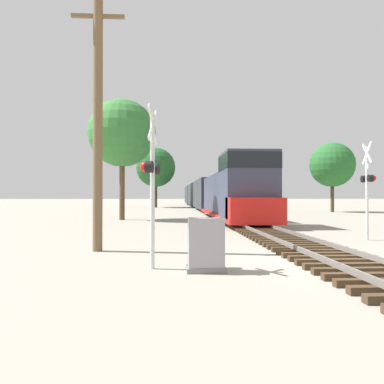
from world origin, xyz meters
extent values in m
plane|color=gray|center=(0.00, 0.00, 0.00)|extent=(400.00, 400.00, 0.00)
cube|color=#42301E|center=(0.00, -2.10, 0.08)|extent=(2.60, 0.22, 0.16)
cube|color=#42301E|center=(0.00, -1.50, 0.08)|extent=(2.60, 0.22, 0.16)
cube|color=#42301E|center=(0.00, -0.90, 0.08)|extent=(2.60, 0.22, 0.16)
cube|color=#42301E|center=(0.00, -0.30, 0.08)|extent=(2.60, 0.22, 0.16)
cube|color=#42301E|center=(0.00, 0.30, 0.08)|extent=(2.60, 0.22, 0.16)
cube|color=#42301E|center=(0.00, 0.90, 0.08)|extent=(2.60, 0.22, 0.16)
cube|color=#42301E|center=(0.00, 1.50, 0.08)|extent=(2.60, 0.22, 0.16)
cube|color=#42301E|center=(0.00, 2.10, 0.08)|extent=(2.60, 0.22, 0.16)
cube|color=#42301E|center=(0.00, 2.70, 0.08)|extent=(2.60, 0.22, 0.16)
cube|color=#42301E|center=(0.00, 3.30, 0.08)|extent=(2.60, 0.22, 0.16)
cube|color=#42301E|center=(0.00, 3.90, 0.08)|extent=(2.60, 0.22, 0.16)
cube|color=#42301E|center=(0.00, 4.50, 0.08)|extent=(2.60, 0.22, 0.16)
cube|color=#42301E|center=(0.00, 5.10, 0.08)|extent=(2.60, 0.22, 0.16)
cube|color=#42301E|center=(0.00, 5.70, 0.08)|extent=(2.60, 0.22, 0.16)
cube|color=#42301E|center=(0.00, 6.30, 0.08)|extent=(2.60, 0.22, 0.16)
cube|color=#42301E|center=(0.00, 6.90, 0.08)|extent=(2.60, 0.22, 0.16)
cube|color=#42301E|center=(0.00, 7.50, 0.08)|extent=(2.60, 0.22, 0.16)
cube|color=#42301E|center=(0.00, 8.10, 0.08)|extent=(2.60, 0.22, 0.16)
cube|color=#42301E|center=(0.00, 8.70, 0.08)|extent=(2.60, 0.22, 0.16)
cube|color=#42301E|center=(0.00, 9.30, 0.08)|extent=(2.60, 0.22, 0.16)
cube|color=#42301E|center=(0.00, 9.90, 0.08)|extent=(2.60, 0.22, 0.16)
cube|color=#42301E|center=(0.00, 10.50, 0.08)|extent=(2.60, 0.22, 0.16)
cube|color=#42301E|center=(0.00, 11.10, 0.08)|extent=(2.60, 0.22, 0.16)
cube|color=#42301E|center=(0.00, 11.70, 0.08)|extent=(2.60, 0.22, 0.16)
cube|color=#42301E|center=(0.00, 12.30, 0.08)|extent=(2.60, 0.22, 0.16)
cube|color=#42301E|center=(0.00, 12.90, 0.08)|extent=(2.60, 0.22, 0.16)
cube|color=#42301E|center=(0.00, 13.50, 0.08)|extent=(2.60, 0.22, 0.16)
cube|color=#42301E|center=(0.00, 14.10, 0.08)|extent=(2.60, 0.22, 0.16)
cube|color=#42301E|center=(0.00, 14.70, 0.08)|extent=(2.60, 0.22, 0.16)
cube|color=#42301E|center=(0.00, 15.30, 0.08)|extent=(2.60, 0.22, 0.16)
cube|color=#42301E|center=(0.00, 15.90, 0.08)|extent=(2.60, 0.22, 0.16)
cube|color=#42301E|center=(0.00, 16.50, 0.08)|extent=(2.60, 0.22, 0.16)
cube|color=#42301E|center=(0.00, 17.10, 0.08)|extent=(2.60, 0.22, 0.16)
cube|color=#42301E|center=(0.00, 17.70, 0.08)|extent=(2.60, 0.22, 0.16)
cube|color=#42301E|center=(0.00, 18.30, 0.08)|extent=(2.60, 0.22, 0.16)
cube|color=#42301E|center=(0.00, 18.90, 0.08)|extent=(2.60, 0.22, 0.16)
cube|color=#42301E|center=(0.00, 19.50, 0.08)|extent=(2.60, 0.22, 0.16)
cube|color=slate|center=(-0.72, 0.00, 0.23)|extent=(0.07, 160.00, 0.15)
cube|color=slate|center=(0.72, 0.00, 0.23)|extent=(0.07, 160.00, 0.15)
cube|color=#33384C|center=(0.00, 21.20, 1.94)|extent=(2.60, 12.76, 3.26)
cube|color=#33384C|center=(0.00, 12.27, 2.40)|extent=(3.06, 4.01, 4.19)
cube|color=black|center=(0.00, 12.27, 3.89)|extent=(3.09, 4.05, 0.92)
cube|color=red|center=(0.00, 10.26, 1.04)|extent=(3.06, 1.82, 1.46)
cube|color=red|center=(0.00, 18.47, 0.43)|extent=(3.12, 17.86, 0.24)
cube|color=black|center=(0.00, 12.54, 0.50)|extent=(1.58, 2.20, 1.00)
cube|color=black|center=(0.00, 24.39, 0.50)|extent=(1.58, 2.20, 1.00)
cube|color=#2D3338|center=(0.00, 36.50, 2.07)|extent=(2.90, 14.88, 3.53)
cube|color=black|center=(0.00, 31.66, 0.45)|extent=(1.58, 2.20, 0.90)
cube|color=black|center=(0.00, 41.33, 0.45)|extent=(1.58, 2.20, 0.90)
cube|color=#2D3338|center=(0.00, 52.86, 2.07)|extent=(2.90, 14.88, 3.53)
cube|color=black|center=(0.00, 48.02, 0.45)|extent=(1.58, 2.20, 0.90)
cube|color=black|center=(0.00, 57.69, 0.45)|extent=(1.58, 2.20, 0.90)
cube|color=#2D3338|center=(0.00, 69.21, 2.07)|extent=(2.90, 14.88, 3.53)
cube|color=black|center=(0.00, 64.38, 0.45)|extent=(1.58, 2.20, 0.90)
cube|color=black|center=(0.00, 74.05, 0.45)|extent=(1.58, 2.20, 0.90)
cylinder|color=silver|center=(-5.14, -0.56, 2.00)|extent=(0.12, 0.12, 4.01)
cube|color=white|center=(-5.14, -0.56, 3.71)|extent=(0.20, 0.92, 0.93)
cube|color=white|center=(-5.14, -0.56, 3.71)|extent=(0.20, 0.92, 0.93)
cube|color=black|center=(-5.14, -0.56, 2.60)|extent=(0.21, 0.86, 0.06)
cylinder|color=black|center=(-5.08, -0.22, 2.60)|extent=(0.23, 0.33, 0.30)
sphere|color=red|center=(-5.17, -0.20, 2.60)|extent=(0.26, 0.26, 0.26)
cylinder|color=black|center=(-5.20, -0.91, 2.60)|extent=(0.23, 0.33, 0.30)
sphere|color=red|center=(-5.30, -0.89, 2.60)|extent=(0.26, 0.26, 0.26)
cube|color=white|center=(-5.14, -0.56, 3.16)|extent=(0.09, 0.32, 0.20)
cylinder|color=silver|center=(3.62, 5.11, 1.99)|extent=(0.12, 0.12, 3.98)
cube|color=white|center=(3.62, 5.11, 3.68)|extent=(0.13, 0.92, 0.93)
cube|color=white|center=(3.62, 5.11, 3.68)|extent=(0.13, 0.92, 0.93)
cube|color=black|center=(3.62, 5.11, 2.60)|extent=(0.16, 0.86, 0.06)
cylinder|color=black|center=(3.58, 4.76, 2.60)|extent=(0.21, 0.32, 0.30)
sphere|color=red|center=(3.68, 4.75, 2.60)|extent=(0.26, 0.26, 0.26)
cylinder|color=black|center=(3.66, 5.46, 2.60)|extent=(0.21, 0.32, 0.30)
sphere|color=red|center=(3.76, 5.45, 2.60)|extent=(0.26, 0.26, 0.26)
cube|color=white|center=(3.62, 5.11, 3.13)|extent=(0.07, 0.32, 0.20)
cube|color=slate|center=(-3.79, -0.98, 0.06)|extent=(0.97, 0.62, 0.12)
cube|color=#939399|center=(-3.79, -0.98, 0.73)|extent=(0.88, 0.56, 1.21)
cylinder|color=brown|center=(-7.15, 2.62, 4.30)|extent=(0.33, 0.33, 8.61)
cube|color=brown|center=(-7.15, 2.62, 8.01)|extent=(1.80, 0.12, 0.12)
cylinder|color=brown|center=(-8.46, 19.10, 2.59)|extent=(0.41, 0.41, 5.18)
sphere|color=#337533|center=(-8.46, 19.10, 6.76)|extent=(5.25, 5.25, 5.25)
cylinder|color=#473521|center=(13.77, 31.48, 1.94)|extent=(0.39, 0.39, 3.89)
sphere|color=#236028|center=(13.77, 31.48, 5.41)|extent=(5.07, 5.07, 5.07)
cylinder|color=#473521|center=(-7.06, 49.23, 2.25)|extent=(0.46, 0.46, 4.51)
sphere|color=#1E5123|center=(-7.06, 49.23, 6.37)|extent=(6.22, 6.22, 6.22)
camera|label=1|loc=(-4.66, -10.23, 1.89)|focal=35.00mm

